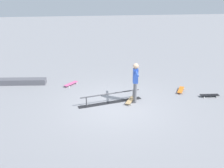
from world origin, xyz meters
TOP-DOWN VIEW (x-y plane):
  - ground_plane at (0.00, 0.00)m, footprint 60.00×60.00m
  - grind_rail at (0.23, -0.29)m, footprint 2.65×0.86m
  - skate_ledge at (4.32, -2.89)m, footprint 2.56×0.66m
  - skater_main at (-0.76, -0.25)m, footprint 0.22×1.31m
  - skateboard_main at (-0.58, -0.25)m, footprint 0.56×0.80m
  - loose_skateboard_orange at (-3.02, -1.08)m, footprint 0.56×0.80m
  - loose_skateboard_pink at (1.86, -2.46)m, footprint 0.68×0.73m
  - loose_skateboard_black at (-4.03, -0.36)m, footprint 0.81×0.29m

SIDE VIEW (x-z plane):
  - ground_plane at x=0.00m, z-range 0.00..0.00m
  - skateboard_main at x=-0.58m, z-range 0.03..0.12m
  - loose_skateboard_orange at x=-3.02m, z-range 0.03..0.12m
  - loose_skateboard_pink at x=1.86m, z-range 0.03..0.12m
  - loose_skateboard_black at x=-4.03m, z-range 0.03..0.12m
  - skate_ledge at x=4.32m, z-range 0.00..0.26m
  - grind_rail at x=0.23m, z-range -0.03..0.39m
  - skater_main at x=-0.76m, z-range 0.13..1.76m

